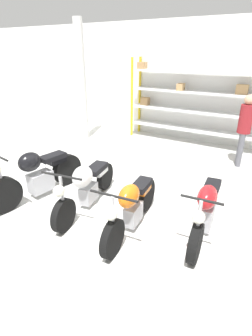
{
  "coord_description": "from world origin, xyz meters",
  "views": [
    {
      "loc": [
        2.29,
        -3.46,
        2.72
      ],
      "look_at": [
        0.0,
        0.4,
        0.7
      ],
      "focal_mm": 28.0,
      "sensor_mm": 36.0,
      "label": 1
    }
  ],
  "objects": [
    {
      "name": "ground_plane",
      "position": [
        0.0,
        0.0,
        0.0
      ],
      "size": [
        30.0,
        30.0,
        0.0
      ],
      "primitive_type": "plane",
      "color": "silver"
    },
    {
      "name": "motorcycle_black",
      "position": [
        -1.59,
        -0.36,
        0.47
      ],
      "size": [
        0.66,
        2.13,
        1.1
      ],
      "rotation": [
        0.0,
        0.0,
        -1.72
      ],
      "color": "black",
      "rests_on": "ground_plane"
    },
    {
      "name": "support_pillar",
      "position": [
        -3.26,
        3.17,
        1.8
      ],
      "size": [
        0.28,
        0.28,
        3.6
      ],
      "color": "silver",
      "rests_on": "ground_plane"
    },
    {
      "name": "shelving_rack",
      "position": [
        0.12,
        4.55,
        1.32
      ],
      "size": [
        4.61,
        0.63,
        2.53
      ],
      "color": "gold",
      "rests_on": "ground_plane"
    },
    {
      "name": "motorcycle_white",
      "position": [
        -0.51,
        -0.17,
        0.46
      ],
      "size": [
        0.71,
        2.11,
        0.99
      ],
      "rotation": [
        0.0,
        0.0,
        -1.41
      ],
      "color": "black",
      "rests_on": "ground_plane"
    },
    {
      "name": "motorcycle_red",
      "position": [
        1.59,
        0.25,
        0.43
      ],
      "size": [
        0.55,
        2.11,
        0.98
      ],
      "rotation": [
        0.0,
        0.0,
        -1.49
      ],
      "color": "black",
      "rests_on": "ground_plane"
    },
    {
      "name": "motorcycle_orange",
      "position": [
        0.55,
        -0.36,
        0.46
      ],
      "size": [
        0.71,
        1.95,
        0.98
      ],
      "rotation": [
        0.0,
        0.0,
        -1.47
      ],
      "color": "black",
      "rests_on": "ground_plane"
    },
    {
      "name": "person_browsing",
      "position": [
        1.6,
        3.39,
        1.06
      ],
      "size": [
        0.38,
        0.38,
        1.78
      ],
      "rotation": [
        0.0,
        0.0,
        3.36
      ],
      "color": "#595960",
      "rests_on": "ground_plane"
    },
    {
      "name": "back_wall",
      "position": [
        0.0,
        4.91,
        1.8
      ],
      "size": [
        30.0,
        0.08,
        3.6
      ],
      "color": "white",
      "rests_on": "ground_plane"
    }
  ]
}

